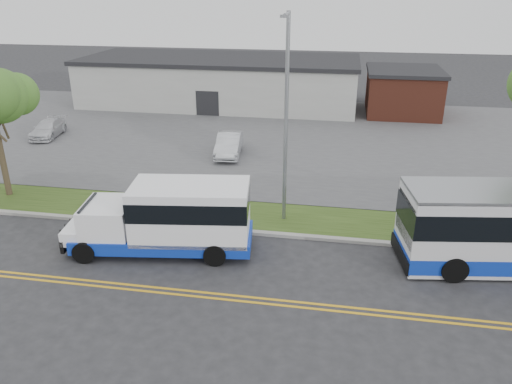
% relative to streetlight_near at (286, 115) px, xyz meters
% --- Properties ---
extents(ground, '(140.00, 140.00, 0.00)m').
position_rel_streetlight_near_xyz_m(ground, '(-3.00, -2.73, -5.23)').
color(ground, '#28282B').
rests_on(ground, ground).
extents(lane_line_north, '(70.00, 0.12, 0.01)m').
position_rel_streetlight_near_xyz_m(lane_line_north, '(-3.00, -6.58, -5.23)').
color(lane_line_north, gold).
rests_on(lane_line_north, ground).
extents(lane_line_south, '(70.00, 0.12, 0.01)m').
position_rel_streetlight_near_xyz_m(lane_line_south, '(-3.00, -6.88, -5.23)').
color(lane_line_south, gold).
rests_on(lane_line_south, ground).
extents(curb, '(80.00, 0.30, 0.15)m').
position_rel_streetlight_near_xyz_m(curb, '(-3.00, -1.63, -5.16)').
color(curb, '#9E9B93').
rests_on(curb, ground).
extents(verge, '(80.00, 3.30, 0.10)m').
position_rel_streetlight_near_xyz_m(verge, '(-3.00, 0.17, -5.18)').
color(verge, '#2C4416').
rests_on(verge, ground).
extents(parking_lot, '(80.00, 25.00, 0.10)m').
position_rel_streetlight_near_xyz_m(parking_lot, '(-3.00, 14.27, -5.18)').
color(parking_lot, '#4C4C4F').
rests_on(parking_lot, ground).
extents(commercial_building, '(25.40, 10.40, 4.35)m').
position_rel_streetlight_near_xyz_m(commercial_building, '(-9.00, 24.27, -3.05)').
color(commercial_building, '#9E9E99').
rests_on(commercial_building, ground).
extents(brick_wing, '(6.30, 7.30, 3.90)m').
position_rel_streetlight_near_xyz_m(brick_wing, '(7.50, 23.27, -3.27)').
color(brick_wing, brown).
rests_on(brick_wing, ground).
extents(streetlight_near, '(0.35, 1.53, 9.50)m').
position_rel_streetlight_near_xyz_m(streetlight_near, '(0.00, 0.00, 0.00)').
color(streetlight_near, gray).
rests_on(streetlight_near, verge).
extents(shuttle_bus, '(8.13, 3.57, 3.02)m').
position_rel_streetlight_near_xyz_m(shuttle_bus, '(-4.27, -3.66, -3.62)').
color(shuttle_bus, '#1031AD').
rests_on(shuttle_bus, ground).
extents(pedestrian, '(0.72, 0.60, 1.67)m').
position_rel_streetlight_near_xyz_m(pedestrian, '(-4.25, -0.83, -4.30)').
color(pedestrian, black).
rests_on(pedestrian, verge).
extents(parked_car_a, '(1.99, 4.51, 1.44)m').
position_rel_streetlight_near_xyz_m(parked_car_a, '(-4.78, 9.12, -4.41)').
color(parked_car_a, silver).
rests_on(parked_car_a, parking_lot).
extents(parked_car_b, '(2.26, 4.29, 1.18)m').
position_rel_streetlight_near_xyz_m(parked_car_b, '(-18.97, 10.98, -4.54)').
color(parked_car_b, silver).
rests_on(parked_car_b, parking_lot).
extents(grocery_bag_left, '(0.32, 0.32, 0.32)m').
position_rel_streetlight_near_xyz_m(grocery_bag_left, '(-4.55, -1.08, -4.97)').
color(grocery_bag_left, white).
rests_on(grocery_bag_left, verge).
extents(grocery_bag_right, '(0.32, 0.32, 0.32)m').
position_rel_streetlight_near_xyz_m(grocery_bag_right, '(-3.95, -0.58, -4.97)').
color(grocery_bag_right, white).
rests_on(grocery_bag_right, verge).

